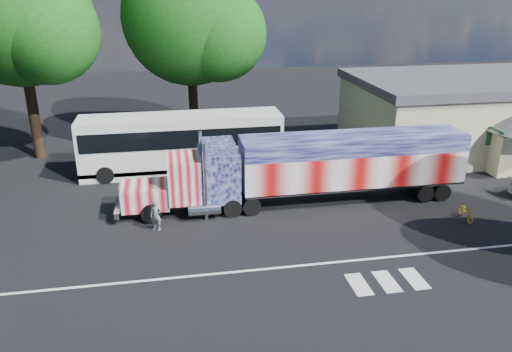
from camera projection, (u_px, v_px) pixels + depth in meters
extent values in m
plane|color=black|center=(267.00, 235.00, 23.98)|extent=(100.00, 100.00, 0.00)
cube|color=silver|center=(281.00, 267.00, 21.23)|extent=(30.00, 0.15, 0.01)
cube|color=silver|center=(359.00, 284.00, 20.04)|extent=(0.70, 1.60, 0.01)
cube|color=silver|center=(387.00, 281.00, 20.23)|extent=(0.70, 1.60, 0.01)
cube|color=silver|center=(414.00, 278.00, 20.43)|extent=(0.70, 1.60, 0.01)
cube|color=black|center=(203.00, 199.00, 26.37)|extent=(8.23, 0.91, 0.27)
cube|color=#D97E88|center=(145.00, 195.00, 25.72)|extent=(2.38, 2.01, 1.19)
cube|color=silver|center=(121.00, 197.00, 25.52)|extent=(0.11, 1.74, 1.06)
cube|color=silver|center=(118.00, 208.00, 25.70)|extent=(0.27, 2.29, 0.33)
cube|color=#D97E88|center=(184.00, 178.00, 25.76)|extent=(1.65, 2.29, 2.29)
cube|color=black|center=(168.00, 171.00, 25.48)|extent=(0.05, 1.92, 0.82)
cube|color=#474C7F|center=(219.00, 174.00, 26.03)|extent=(2.01, 2.29, 2.65)
cube|color=#474C7F|center=(218.00, 146.00, 25.48)|extent=(1.65, 2.20, 0.46)
cylinder|color=silver|center=(202.00, 167.00, 27.00)|extent=(0.18, 0.18, 4.02)
cylinder|color=silver|center=(205.00, 183.00, 24.78)|extent=(0.18, 0.18, 4.02)
cylinder|color=silver|center=(201.00, 191.00, 27.48)|extent=(1.65, 0.60, 0.60)
cylinder|color=silver|center=(204.00, 209.00, 25.30)|extent=(1.65, 0.60, 0.60)
cylinder|color=black|center=(151.00, 213.00, 25.06)|extent=(1.01, 0.32, 1.01)
cylinder|color=black|center=(152.00, 198.00, 26.91)|extent=(1.01, 0.32, 1.01)
cylinder|color=black|center=(232.00, 207.00, 25.79)|extent=(0.95, 0.50, 0.95)
cylinder|color=black|center=(228.00, 193.00, 27.55)|extent=(0.95, 0.50, 0.95)
cylinder|color=black|center=(252.00, 206.00, 25.96)|extent=(0.95, 0.50, 0.95)
cylinder|color=black|center=(246.00, 192.00, 27.72)|extent=(0.95, 0.50, 0.95)
cube|color=black|center=(351.00, 185.00, 27.65)|extent=(11.89, 1.01, 0.27)
cube|color=#E07E7E|center=(352.00, 167.00, 27.27)|extent=(12.26, 2.38, 1.83)
cube|color=#474C87|center=(354.00, 143.00, 26.77)|extent=(12.26, 2.38, 0.91)
cube|color=silver|center=(351.00, 182.00, 27.60)|extent=(12.26, 2.38, 0.11)
cube|color=silver|center=(456.00, 153.00, 28.12)|extent=(0.04, 2.29, 2.65)
cylinder|color=black|center=(424.00, 193.00, 27.56)|extent=(0.95, 0.50, 0.95)
cylinder|color=black|center=(408.00, 180.00, 29.32)|extent=(0.95, 0.50, 0.95)
cylinder|color=black|center=(441.00, 192.00, 27.73)|extent=(0.95, 0.50, 0.95)
cylinder|color=black|center=(424.00, 179.00, 29.49)|extent=(0.95, 0.50, 0.95)
cube|color=white|center=(182.00, 144.00, 31.53)|extent=(12.56, 2.72, 3.66)
cube|color=black|center=(181.00, 133.00, 31.28)|extent=(12.14, 2.78, 1.15)
cube|color=black|center=(183.00, 164.00, 32.02)|extent=(12.56, 2.72, 0.26)
cube|color=black|center=(78.00, 147.00, 30.43)|extent=(0.06, 2.41, 1.46)
cylinder|color=black|center=(105.00, 175.00, 30.02)|extent=(1.05, 0.31, 1.05)
cylinder|color=black|center=(109.00, 161.00, 32.42)|extent=(1.05, 0.31, 1.05)
cylinder|color=black|center=(234.00, 167.00, 31.32)|extent=(1.05, 0.31, 1.05)
cylinder|color=black|center=(229.00, 154.00, 33.72)|extent=(1.05, 0.31, 1.05)
cylinder|color=black|center=(249.00, 166.00, 31.47)|extent=(1.05, 0.31, 1.05)
cylinder|color=black|center=(243.00, 153.00, 33.88)|extent=(1.05, 0.31, 1.05)
cube|color=beige|center=(505.00, 115.00, 36.55)|extent=(22.00, 10.00, 4.60)
cube|color=#46464B|center=(511.00, 79.00, 35.61)|extent=(22.40, 10.40, 0.60)
cube|color=#1E5926|center=(440.00, 139.00, 30.57)|extent=(1.60, 0.08, 1.20)
cube|color=#1E5926|center=(499.00, 135.00, 31.23)|extent=(1.60, 0.08, 1.20)
imported|color=slate|center=(156.00, 215.00, 24.21)|extent=(0.67, 0.56, 1.56)
imported|color=gold|center=(466.00, 212.00, 25.46)|extent=(0.74, 1.63, 0.83)
cylinder|color=black|center=(32.00, 103.00, 33.33)|extent=(0.70, 0.70, 7.71)
sphere|color=#195C16|center=(17.00, 12.00, 31.24)|extent=(9.33, 9.33, 9.33)
sphere|color=#195C16|center=(46.00, 31.00, 30.66)|extent=(6.53, 6.53, 6.53)
cylinder|color=black|center=(193.00, 91.00, 38.06)|extent=(0.70, 0.70, 7.19)
sphere|color=#195C16|center=(189.00, 18.00, 36.12)|extent=(9.75, 9.75, 9.75)
sphere|color=#195C16|center=(219.00, 34.00, 35.47)|extent=(6.83, 6.83, 6.83)
sphere|color=#195C16|center=(168.00, 2.00, 36.85)|extent=(6.34, 6.34, 6.34)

